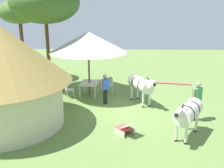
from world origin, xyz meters
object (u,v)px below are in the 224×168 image
thatched_hut (1,72)px  striped_lounge_chair (126,128)px  acacia_tree_left_background (45,3)px  shade_umbrella (88,42)px  patio_dining_table (89,84)px  guest_beside_umbrella (105,86)px  acacia_tree_behind_hut (19,12)px  patio_chair_near_lawn (68,89)px  standing_watcher (197,97)px  patio_chair_east_end (109,84)px  zebra_nearest_camera (141,85)px  zebra_by_umbrella (188,113)px

thatched_hut → striped_lounge_chair: bearing=-98.6°
thatched_hut → acacia_tree_left_background: 5.57m
shade_umbrella → patio_dining_table: 2.35m
guest_beside_umbrella → acacia_tree_behind_hut: acacia_tree_behind_hut is taller
shade_umbrella → patio_chair_near_lawn: (-0.48, 1.12, -2.48)m
standing_watcher → patio_dining_table: bearing=103.5°
patio_chair_near_lawn → standing_watcher: standing_watcher is taller
patio_dining_table → patio_chair_east_end: 1.23m
patio_chair_east_end → patio_chair_near_lawn: (-0.99, 2.22, 0.00)m
zebra_nearest_camera → acacia_tree_left_background: bearing=-46.9°
patio_chair_near_lawn → zebra_nearest_camera: size_ratio=0.43×
striped_lounge_chair → patio_chair_near_lawn: bearing=87.1°
thatched_hut → standing_watcher: 8.27m
standing_watcher → zebra_nearest_camera: standing_watcher is taller
zebra_by_umbrella → thatched_hut: bearing=25.2°
patio_chair_near_lawn → zebra_nearest_camera: (-0.75, -3.91, 0.49)m
striped_lounge_chair → acacia_tree_behind_hut: acacia_tree_behind_hut is taller
acacia_tree_behind_hut → acacia_tree_left_background: 3.29m
striped_lounge_chair → zebra_by_umbrella: 2.45m
zebra_nearest_camera → acacia_tree_behind_hut: bearing=-55.3°
zebra_nearest_camera → guest_beside_umbrella: bearing=-20.1°
thatched_hut → acacia_tree_left_background: (4.82, -0.66, 2.71)m
zebra_by_umbrella → acacia_tree_left_background: size_ratio=0.32×
shade_umbrella → guest_beside_umbrella: shade_umbrella is taller
standing_watcher → acacia_tree_left_background: size_ratio=0.28×
thatched_hut → patio_chair_east_end: (4.48, -4.20, -1.79)m
zebra_by_umbrella → acacia_tree_behind_hut: acacia_tree_behind_hut is taller
patio_chair_east_end → patio_chair_near_lawn: same height
patio_chair_east_end → guest_beside_umbrella: (-1.91, 0.14, 0.43)m
patio_chair_near_lawn → thatched_hut: bearing=-53.0°
acacia_tree_behind_hut → acacia_tree_left_background: acacia_tree_left_background is taller
thatched_hut → zebra_by_umbrella: thatched_hut is taller
standing_watcher → striped_lounge_chair: size_ratio=1.83×
thatched_hut → zebra_nearest_camera: size_ratio=2.69×
patio_chair_near_lawn → guest_beside_umbrella: bearing=42.8°
patio_chair_near_lawn → standing_watcher: size_ratio=0.51×
standing_watcher → zebra_by_umbrella: bearing=-159.6°
patio_chair_east_end → zebra_nearest_camera: 2.48m
patio_dining_table → acacia_tree_behind_hut: bearing=56.6°
guest_beside_umbrella → shade_umbrella: bearing=78.9°
patio_dining_table → striped_lounge_chair: size_ratio=1.49×
thatched_hut → guest_beside_umbrella: size_ratio=3.61×
shade_umbrella → patio_chair_east_end: size_ratio=4.69×
shade_umbrella → patio_chair_near_lawn: shade_umbrella is taller
guest_beside_umbrella → acacia_tree_left_background: acacia_tree_left_background is taller
patio_chair_near_lawn → guest_beside_umbrella: guest_beside_umbrella is taller
patio_dining_table → shade_umbrella: bearing=0.0°
standing_watcher → zebra_nearest_camera: 3.05m
shade_umbrella → patio_chair_near_lawn: 2.77m
zebra_by_umbrella → standing_watcher: bearing=-83.9°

